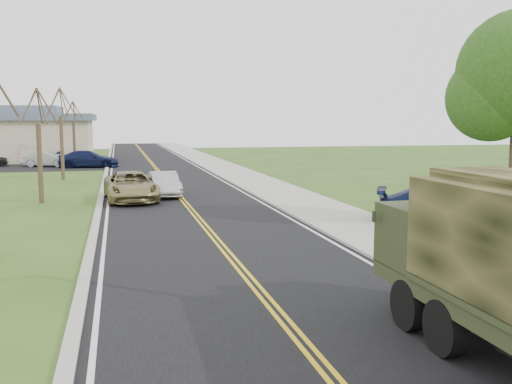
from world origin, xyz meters
name	(u,v)px	position (x,y,z in m)	size (l,w,h in m)	color
ground	(333,380)	(0.00, 0.00, 0.00)	(160.00, 160.00, 0.00)	#2E4D19
road	(158,170)	(0.00, 40.00, 0.01)	(8.00, 120.00, 0.01)	black
curb_right	(207,169)	(4.15, 40.00, 0.06)	(0.30, 120.00, 0.12)	#9E998E
sidewalk_right	(227,168)	(5.90, 40.00, 0.05)	(3.20, 120.00, 0.10)	#9E998E
curb_left	(106,171)	(-4.15, 40.00, 0.05)	(0.30, 120.00, 0.10)	#9E998E
bare_tree_b	(39,154)	(-7.00, 22.00, 2.48)	(1.83, 2.14, 5.73)	#38281C
bare_tree_c	(62,140)	(-7.00, 34.00, 2.78)	(2.04, 2.39, 6.42)	#38281C
bare_tree_d	(74,138)	(-7.00, 46.00, 2.55)	(1.88, 2.20, 5.91)	#38281C
suv_champagne	(131,186)	(-2.62, 21.76, 0.75)	(2.50, 5.42, 1.51)	#8D814F
sedan_silver	(164,184)	(-0.80, 23.12, 0.67)	(1.41, 4.05, 1.33)	#B3B3B8
pickup_navy	(441,207)	(9.18, 11.87, 0.72)	(2.03, 4.99, 1.45)	#10183B
lot_car_silver	(47,159)	(-9.40, 46.23, 0.68)	(1.45, 4.16, 1.37)	#A3A3A8
lot_car_navy	(89,159)	(-5.72, 44.43, 0.75)	(2.11, 5.20, 1.51)	#0E1535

